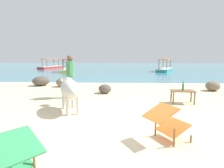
{
  "coord_description": "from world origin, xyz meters",
  "views": [
    {
      "loc": [
        -0.15,
        -4.46,
        1.63
      ],
      "look_at": [
        -0.48,
        3.0,
        0.55
      ],
      "focal_mm": 31.14,
      "sensor_mm": 36.0,
      "label": 1
    }
  ],
  "objects_px": {
    "boat_teal": "(165,69)",
    "cow": "(70,89)",
    "boat_yellow": "(67,69)",
    "person_standing": "(70,73)",
    "deck_chair_near": "(167,121)",
    "boat_red": "(51,66)",
    "deck_chair_far": "(11,155)",
    "low_bench_table": "(183,92)",
    "bottle": "(183,87)"
  },
  "relations": [
    {
      "from": "boat_teal",
      "to": "cow",
      "type": "bearing_deg",
      "value": 1.2
    },
    {
      "from": "boat_yellow",
      "to": "boat_teal",
      "type": "bearing_deg",
      "value": -97.14
    },
    {
      "from": "person_standing",
      "to": "cow",
      "type": "bearing_deg",
      "value": -87.85
    },
    {
      "from": "deck_chair_near",
      "to": "person_standing",
      "type": "bearing_deg",
      "value": 98.56
    },
    {
      "from": "person_standing",
      "to": "boat_red",
      "type": "distance_m",
      "value": 18.73
    },
    {
      "from": "boat_yellow",
      "to": "boat_teal",
      "type": "relative_size",
      "value": 1.0
    },
    {
      "from": "cow",
      "to": "deck_chair_near",
      "type": "xyz_separation_m",
      "value": [
        2.33,
        -1.91,
        -0.25
      ]
    },
    {
      "from": "cow",
      "to": "deck_chair_far",
      "type": "relative_size",
      "value": 1.83
    },
    {
      "from": "deck_chair_far",
      "to": "boat_red",
      "type": "height_order",
      "value": "boat_red"
    },
    {
      "from": "deck_chair_near",
      "to": "boat_yellow",
      "type": "bearing_deg",
      "value": 83.31
    },
    {
      "from": "low_bench_table",
      "to": "deck_chair_far",
      "type": "distance_m",
      "value": 5.57
    },
    {
      "from": "bottle",
      "to": "deck_chair_near",
      "type": "height_order",
      "value": "bottle"
    },
    {
      "from": "low_bench_table",
      "to": "person_standing",
      "type": "relative_size",
      "value": 0.48
    },
    {
      "from": "cow",
      "to": "boat_teal",
      "type": "height_order",
      "value": "boat_teal"
    },
    {
      "from": "bottle",
      "to": "person_standing",
      "type": "height_order",
      "value": "person_standing"
    },
    {
      "from": "deck_chair_near",
      "to": "boat_yellow",
      "type": "relative_size",
      "value": 0.24
    },
    {
      "from": "boat_red",
      "to": "deck_chair_far",
      "type": "bearing_deg",
      "value": -140.44
    },
    {
      "from": "low_bench_table",
      "to": "person_standing",
      "type": "xyz_separation_m",
      "value": [
        -4.0,
        0.7,
        0.58
      ]
    },
    {
      "from": "low_bench_table",
      "to": "boat_red",
      "type": "distance_m",
      "value": 21.16
    },
    {
      "from": "deck_chair_near",
      "to": "deck_chair_far",
      "type": "bearing_deg",
      "value": -176.38
    },
    {
      "from": "deck_chair_far",
      "to": "boat_teal",
      "type": "relative_size",
      "value": 0.24
    },
    {
      "from": "bottle",
      "to": "person_standing",
      "type": "xyz_separation_m",
      "value": [
        -3.99,
        0.72,
        0.38
      ]
    },
    {
      "from": "deck_chair_near",
      "to": "boat_teal",
      "type": "distance_m",
      "value": 17.55
    },
    {
      "from": "person_standing",
      "to": "deck_chair_near",
      "type": "bearing_deg",
      "value": -64.82
    },
    {
      "from": "deck_chair_far",
      "to": "boat_teal",
      "type": "distance_m",
      "value": 19.44
    },
    {
      "from": "low_bench_table",
      "to": "deck_chair_near",
      "type": "height_order",
      "value": "deck_chair_near"
    },
    {
      "from": "low_bench_table",
      "to": "bottle",
      "type": "xyz_separation_m",
      "value": [
        -0.01,
        -0.02,
        0.19
      ]
    },
    {
      "from": "low_bench_table",
      "to": "bottle",
      "type": "distance_m",
      "value": 0.19
    },
    {
      "from": "cow",
      "to": "person_standing",
      "type": "distance_m",
      "value": 1.88
    },
    {
      "from": "person_standing",
      "to": "boat_teal",
      "type": "relative_size",
      "value": 0.42
    },
    {
      "from": "boat_yellow",
      "to": "person_standing",
      "type": "bearing_deg",
      "value": -177.63
    },
    {
      "from": "bottle",
      "to": "boat_red",
      "type": "relative_size",
      "value": 0.08
    },
    {
      "from": "cow",
      "to": "person_standing",
      "type": "relative_size",
      "value": 1.05
    },
    {
      "from": "bottle",
      "to": "deck_chair_near",
      "type": "relative_size",
      "value": 0.32
    },
    {
      "from": "deck_chair_near",
      "to": "person_standing",
      "type": "relative_size",
      "value": 0.57
    },
    {
      "from": "boat_yellow",
      "to": "boat_red",
      "type": "bearing_deg",
      "value": 21.5
    },
    {
      "from": "boat_red",
      "to": "boat_teal",
      "type": "relative_size",
      "value": 1.0
    },
    {
      "from": "boat_red",
      "to": "deck_chair_near",
      "type": "bearing_deg",
      "value": -134.2
    },
    {
      "from": "cow",
      "to": "deck_chair_near",
      "type": "distance_m",
      "value": 3.02
    },
    {
      "from": "cow",
      "to": "low_bench_table",
      "type": "relative_size",
      "value": 2.18
    },
    {
      "from": "person_standing",
      "to": "boat_yellow",
      "type": "xyz_separation_m",
      "value": [
        -3.52,
        12.28,
        -0.7
      ]
    },
    {
      "from": "deck_chair_near",
      "to": "boat_red",
      "type": "xyz_separation_m",
      "value": [
        -9.84,
        21.04,
        -0.13
      ]
    },
    {
      "from": "low_bench_table",
      "to": "boat_yellow",
      "type": "relative_size",
      "value": 0.2
    },
    {
      "from": "deck_chair_near",
      "to": "person_standing",
      "type": "height_order",
      "value": "person_standing"
    },
    {
      "from": "deck_chair_far",
      "to": "person_standing",
      "type": "height_order",
      "value": "person_standing"
    },
    {
      "from": "boat_yellow",
      "to": "cow",
      "type": "bearing_deg",
      "value": -177.93
    },
    {
      "from": "boat_yellow",
      "to": "boat_teal",
      "type": "height_order",
      "value": "same"
    },
    {
      "from": "bottle",
      "to": "boat_red",
      "type": "distance_m",
      "value": 21.17
    },
    {
      "from": "boat_yellow",
      "to": "deck_chair_near",
      "type": "bearing_deg",
      "value": -172.17
    },
    {
      "from": "cow",
      "to": "boat_red",
      "type": "relative_size",
      "value": 0.44
    }
  ]
}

